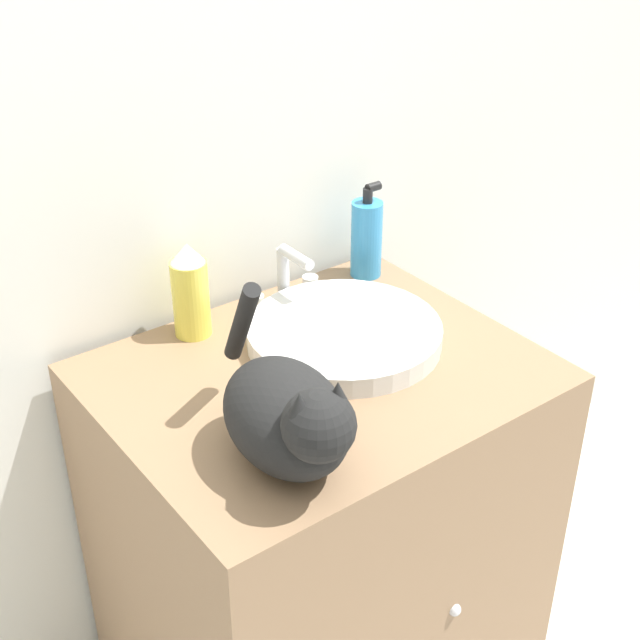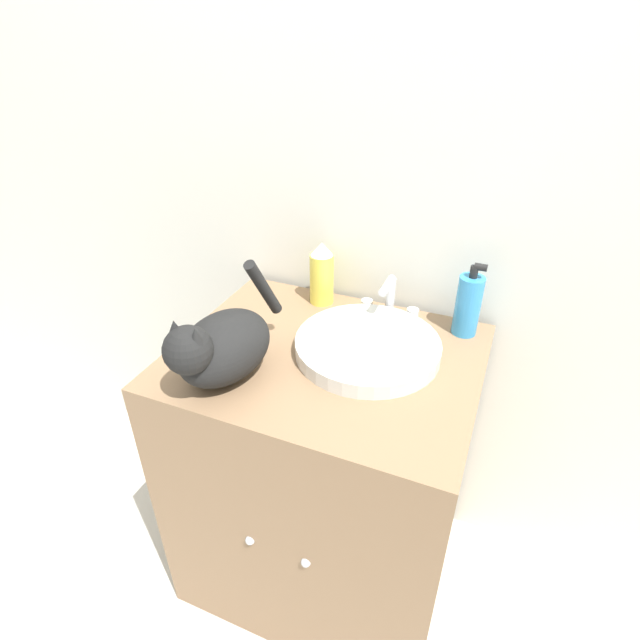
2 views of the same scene
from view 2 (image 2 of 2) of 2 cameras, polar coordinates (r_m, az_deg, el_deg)
The scene contains 7 objects.
wall_back at distance 1.35m, azimuth 6.59°, elevation 18.94°, with size 6.00×0.05×2.50m.
vanity_cabinet at distance 1.50m, azimuth 0.56°, elevation -16.97°, with size 0.74×0.61×0.83m.
sink_basin at distance 1.22m, azimuth 5.45°, elevation -3.04°, with size 0.35×0.35×0.04m.
faucet at distance 1.35m, azimuth 7.91°, elevation 2.27°, with size 0.16×0.10×0.13m.
cat at distance 1.12m, azimuth -11.33°, elevation -2.94°, with size 0.21×0.37×0.24m.
soap_bottle at distance 1.32m, azimuth 16.57°, elevation 1.70°, with size 0.06×0.06×0.20m.
spray_bottle at distance 1.40m, azimuth 0.20°, elevation 5.29°, with size 0.07×0.07×0.18m.
Camera 2 is at (0.37, -0.62, 1.54)m, focal length 28.00 mm.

